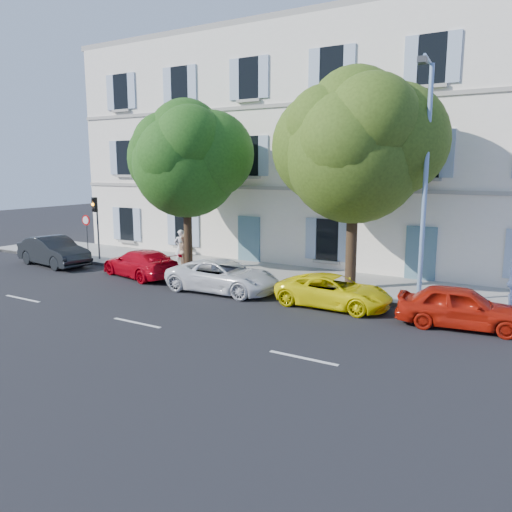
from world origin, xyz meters
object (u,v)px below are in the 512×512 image
Objects in this scene: car_dark_sedan at (54,251)px; street_lamp at (425,171)px; car_yellow_supercar at (334,291)px; car_red_hatchback at (461,307)px; tree_left at (186,164)px; car_red_coupe at (140,263)px; pedestrian_b at (185,251)px; traffic_light at (96,215)px; pedestrian_a at (181,247)px; road_sign at (87,227)px; tree_right at (354,154)px; car_white_coupe at (223,276)px.

street_lamp is at bearing -77.82° from car_dark_sedan.
car_red_hatchback reaches higher than car_yellow_supercar.
car_yellow_supercar is 0.54× the size of tree_left.
car_dark_sedan reaches higher than car_red_coupe.
pedestrian_b reaches higher than car_yellow_supercar.
tree_left is (6.98, 2.32, 4.40)m from car_dark_sedan.
traffic_light is 5.70m from pedestrian_b.
street_lamp reaches higher than tree_left.
car_red_hatchback is at bearing 102.44° from car_red_coupe.
car_red_coupe is 0.53× the size of street_lamp.
traffic_light is at bearing -95.53° from car_red_coupe.
car_red_hatchback is 2.17× the size of pedestrian_a.
road_sign is 17.60m from street_lamp.
traffic_light is at bearing -177.48° from tree_right.
pedestrian_a is (-0.88, 0.51, -4.10)m from tree_left.
car_yellow_supercar is at bearing 121.16° from pedestrian_a.
street_lamp reaches higher than car_red_coupe.
pedestrian_a is at bearing -57.72° from car_dark_sedan.
car_red_coupe is 10.81m from tree_right.
tree_left is (1.20, 2.06, 4.51)m from car_red_coupe.
car_yellow_supercar is 4.38m from car_red_hatchback.
car_dark_sedan is at bearing -114.75° from road_sign.
pedestrian_a is at bearing 2.97° from pedestrian_b.
tree_left is at bearing -64.24° from car_dark_sedan.
tree_left reaches higher than car_red_coupe.
traffic_light is at bearing -175.71° from tree_left.
road_sign is at bearing -144.48° from traffic_light.
tree_right is at bearing 2.52° from traffic_light.
tree_right is 4.62× the size of pedestrian_a.
tree_left reaches higher than pedestrian_b.
tree_right is at bearing -62.80° from car_white_coupe.
tree_left reaches higher than car_yellow_supercar.
car_red_hatchback is (13.99, -0.34, 0.03)m from car_red_coupe.
street_lamp is at bearing 38.78° from car_red_hatchback.
car_yellow_supercar is at bearing -161.02° from pedestrian_b.
traffic_light reaches higher than car_white_coupe.
tree_left reaches higher than car_dark_sedan.
tree_right is 2.53× the size of traffic_light.
car_red_hatchback is 2.40× the size of pedestrian_b.
car_red_coupe is 2.45× the size of pedestrian_a.
car_white_coupe is 9.12m from car_red_hatchback.
car_red_coupe is at bearing 80.83° from car_red_hatchback.
car_red_hatchback is 0.47× the size of tree_right.
car_yellow_supercar is 5.51m from tree_right.
car_white_coupe is 6.29m from tree_left.
tree_right is 14.91m from road_sign.
road_sign is at bearing -17.38° from car_dark_sedan.
pedestrian_b is (-13.19, 2.63, 0.30)m from car_red_hatchback.
pedestrian_a reaches higher than car_dark_sedan.
road_sign is at bearing 77.79° from car_white_coupe.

